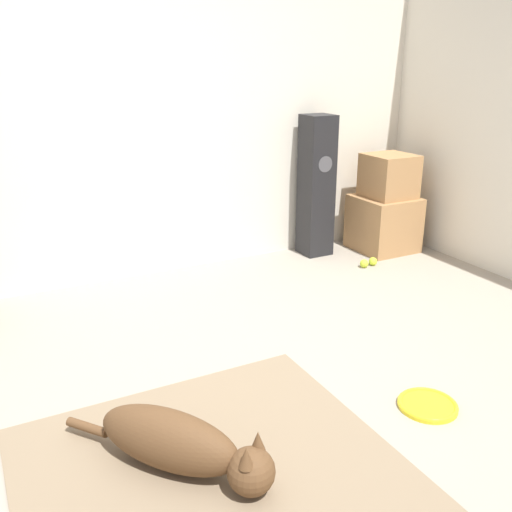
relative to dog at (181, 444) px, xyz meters
name	(u,v)px	position (x,y,z in m)	size (l,w,h in m)	color
ground_plane	(241,432)	(0.32, 0.12, -0.13)	(12.00, 12.00, 0.00)	#9E9384
wall_back	(103,102)	(0.32, 2.22, 1.14)	(8.00, 0.06, 2.55)	silver
area_rug	(211,471)	(0.10, -0.05, -0.13)	(1.47, 1.34, 0.01)	#847056
dog	(181,444)	(0.00, 0.00, 0.00)	(0.64, 0.80, 0.25)	brown
frisbee	(428,405)	(1.18, -0.12, -0.12)	(0.28, 0.28, 0.03)	yellow
cardboard_box_lower	(383,223)	(2.51, 1.83, 0.10)	(0.47, 0.48, 0.46)	#A87A4C
cardboard_box_upper	(389,176)	(2.52, 1.82, 0.50)	(0.37, 0.37, 0.35)	#A87A4C
floor_speaker	(316,186)	(1.94, 2.02, 0.44)	(0.23, 0.23, 1.14)	black
tennis_ball_by_boxes	(364,264)	(2.09, 1.53, -0.10)	(0.07, 0.07, 0.07)	#C6E033
tennis_ball_near_speaker	(373,261)	(2.18, 1.54, -0.10)	(0.07, 0.07, 0.07)	#C6E033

